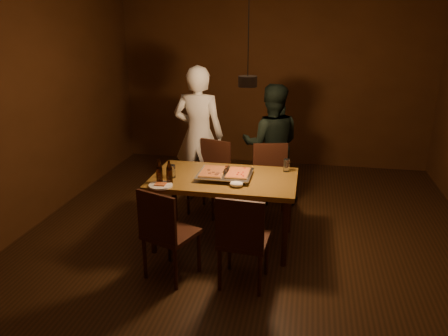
% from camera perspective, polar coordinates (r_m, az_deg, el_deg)
% --- Properties ---
extents(room_shell, '(6.00, 6.00, 6.00)m').
position_cam_1_polar(room_shell, '(4.27, 3.02, 6.56)').
color(room_shell, '#371E0F').
rests_on(room_shell, ground).
extents(dining_table, '(1.50, 0.90, 0.75)m').
position_cam_1_polar(dining_table, '(4.57, 0.00, -2.06)').
color(dining_table, brown).
rests_on(dining_table, floor).
extents(chair_far_left, '(0.53, 0.53, 0.49)m').
position_cam_1_polar(chair_far_left, '(5.41, -1.66, -0.26)').
color(chair_far_left, '#38190F').
rests_on(chair_far_left, floor).
extents(chair_far_right, '(0.51, 0.51, 0.49)m').
position_cam_1_polar(chair_far_right, '(5.29, 6.15, -0.83)').
color(chair_far_right, '#38190F').
rests_on(chair_far_right, floor).
extents(chair_near_left, '(0.54, 0.54, 0.49)m').
position_cam_1_polar(chair_near_left, '(3.99, -7.73, -7.61)').
color(chair_near_left, '#38190F').
rests_on(chair_near_left, floor).
extents(chair_near_right, '(0.45, 0.45, 0.49)m').
position_cam_1_polar(chair_near_right, '(3.84, 2.38, -8.57)').
color(chair_near_right, '#38190F').
rests_on(chair_near_right, floor).
extents(pizza_tray, '(0.57, 0.48, 0.05)m').
position_cam_1_polar(pizza_tray, '(4.53, 0.14, -0.94)').
color(pizza_tray, silver).
rests_on(pizza_tray, dining_table).
extents(pizza_meat, '(0.25, 0.38, 0.02)m').
position_cam_1_polar(pizza_meat, '(4.55, -1.49, -0.42)').
color(pizza_meat, maroon).
rests_on(pizza_meat, pizza_tray).
extents(pizza_cheese, '(0.22, 0.35, 0.02)m').
position_cam_1_polar(pizza_cheese, '(4.50, 1.85, -0.62)').
color(pizza_cheese, gold).
rests_on(pizza_cheese, pizza_tray).
extents(spatula, '(0.09, 0.24, 0.04)m').
position_cam_1_polar(spatula, '(4.53, 0.13, -0.39)').
color(spatula, silver).
rests_on(spatula, pizza_tray).
extents(beer_bottle_a, '(0.06, 0.06, 0.25)m').
position_cam_1_polar(beer_bottle_a, '(4.40, -8.46, -0.40)').
color(beer_bottle_a, black).
rests_on(beer_bottle_a, dining_table).
extents(beer_bottle_b, '(0.06, 0.06, 0.24)m').
position_cam_1_polar(beer_bottle_b, '(4.37, -7.16, -0.52)').
color(beer_bottle_b, black).
rests_on(beer_bottle_b, dining_table).
extents(water_glass_left, '(0.08, 0.08, 0.13)m').
position_cam_1_polar(water_glass_left, '(4.55, -6.89, -0.42)').
color(water_glass_left, silver).
rests_on(water_glass_left, dining_table).
extents(water_glass_right, '(0.07, 0.07, 0.14)m').
position_cam_1_polar(water_glass_right, '(4.74, 8.16, 0.35)').
color(water_glass_right, silver).
rests_on(water_glass_right, dining_table).
extents(plate_slice, '(0.24, 0.24, 0.03)m').
position_cam_1_polar(plate_slice, '(4.34, -8.29, -2.25)').
color(plate_slice, white).
rests_on(plate_slice, dining_table).
extents(napkin, '(0.13, 0.10, 0.06)m').
position_cam_1_polar(napkin, '(4.27, 1.62, -2.12)').
color(napkin, white).
rests_on(napkin, dining_table).
extents(diner_white, '(0.65, 0.43, 1.78)m').
position_cam_1_polar(diner_white, '(5.67, -3.32, 4.31)').
color(diner_white, white).
rests_on(diner_white, floor).
extents(diner_dark, '(0.81, 0.66, 1.56)m').
position_cam_1_polar(diner_dark, '(5.65, 6.18, 3.05)').
color(diner_dark, black).
rests_on(diner_dark, floor).
extents(pendant_lamp, '(0.18, 0.18, 1.10)m').
position_cam_1_polar(pendant_lamp, '(4.21, 3.11, 11.37)').
color(pendant_lamp, black).
rests_on(pendant_lamp, ceiling).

